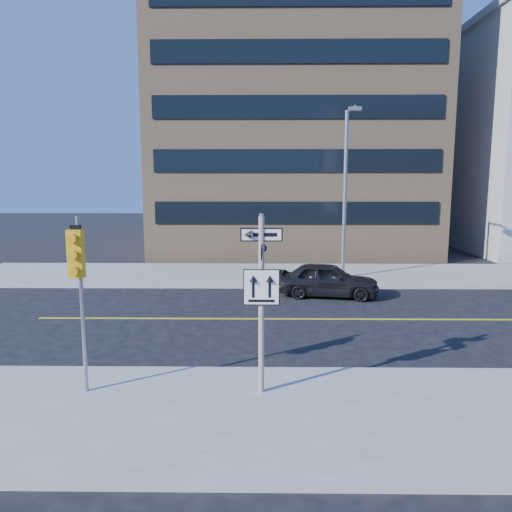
{
  "coord_description": "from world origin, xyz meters",
  "views": [
    {
      "loc": [
        0.02,
        -13.26,
        4.94
      ],
      "look_at": [
        -0.2,
        4.0,
        2.28
      ],
      "focal_mm": 35.0,
      "sensor_mm": 36.0,
      "label": 1
    }
  ],
  "objects_px": {
    "sign_pole": "(261,294)",
    "streetlight_a": "(346,183)",
    "traffic_signal": "(77,268)",
    "parked_car_a": "(328,280)"
  },
  "relations": [
    {
      "from": "sign_pole",
      "to": "parked_car_a",
      "type": "height_order",
      "value": "sign_pole"
    },
    {
      "from": "sign_pole",
      "to": "parked_car_a",
      "type": "xyz_separation_m",
      "value": [
        2.79,
        10.01,
        -1.71
      ]
    },
    {
      "from": "sign_pole",
      "to": "parked_car_a",
      "type": "distance_m",
      "value": 10.53
    },
    {
      "from": "sign_pole",
      "to": "streetlight_a",
      "type": "height_order",
      "value": "streetlight_a"
    },
    {
      "from": "parked_car_a",
      "to": "traffic_signal",
      "type": "bearing_deg",
      "value": 155.64
    },
    {
      "from": "parked_car_a",
      "to": "streetlight_a",
      "type": "distance_m",
      "value": 5.32
    },
    {
      "from": "traffic_signal",
      "to": "streetlight_a",
      "type": "xyz_separation_m",
      "value": [
        8.0,
        13.42,
        1.73
      ]
    },
    {
      "from": "traffic_signal",
      "to": "parked_car_a",
      "type": "distance_m",
      "value": 12.44
    },
    {
      "from": "sign_pole",
      "to": "streetlight_a",
      "type": "xyz_separation_m",
      "value": [
        4.0,
        13.27,
        2.32
      ]
    },
    {
      "from": "traffic_signal",
      "to": "streetlight_a",
      "type": "height_order",
      "value": "streetlight_a"
    }
  ]
}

